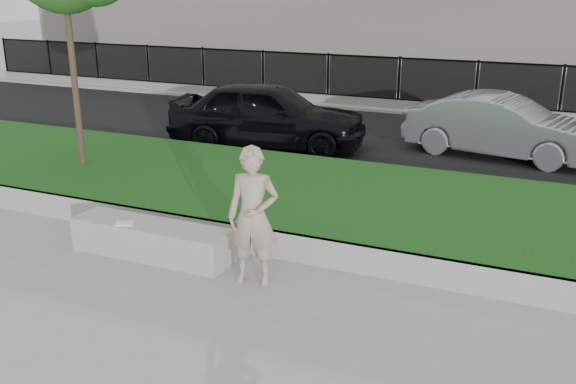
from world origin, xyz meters
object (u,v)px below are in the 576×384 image
at_px(book, 124,223).
at_px(man, 253,217).
at_px(stone_bench, 152,240).
at_px(car_silver, 501,126).
at_px(car_dark, 268,114).

bearing_deg(book, man, -30.22).
bearing_deg(stone_bench, car_silver, 62.65).
height_order(man, book, man).
bearing_deg(man, car_dark, 100.96).
distance_m(stone_bench, car_dark, 6.25).
distance_m(man, car_dark, 6.88).
bearing_deg(car_dark, stone_bench, -178.39).
xyz_separation_m(man, book, (-2.00, -0.01, -0.40)).
height_order(book, car_dark, car_dark).
relative_size(man, book, 7.40).
height_order(stone_bench, car_silver, car_silver).
relative_size(stone_bench, man, 1.31).
xyz_separation_m(book, car_dark, (-0.81, 6.28, 0.31)).
bearing_deg(car_dark, book, 178.51).
bearing_deg(car_silver, book, 160.79).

